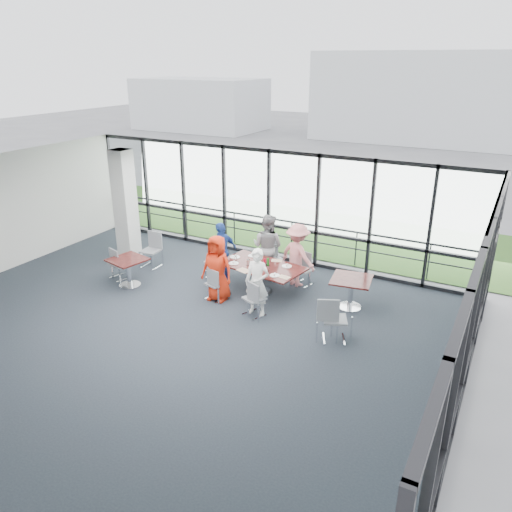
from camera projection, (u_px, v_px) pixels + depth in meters
The scene contains 42 objects.
floor at pixel (164, 332), 10.86m from camera, with size 12.00×10.00×0.02m, color #202730.
ceiling at pixel (153, 187), 9.67m from camera, with size 12.00×10.00×0.04m, color white.
curtain_wall_back at pixel (269, 205), 14.36m from camera, with size 12.00×0.10×3.20m, color white.
curtain_wall_right at pixel (470, 335), 7.62m from camera, with size 0.10×10.00×3.20m, color white.
exit_door at pixel (487, 279), 10.89m from camera, with size 0.12×1.60×2.10m, color black.
structural_column at pixel (125, 205), 14.31m from camera, with size 0.50×0.50×3.20m, color silver.
apron at pixel (327, 214), 19.05m from camera, with size 80.00×70.00×0.02m, color slate.
grass_strip at pixel (307, 228), 17.40m from camera, with size 80.00×5.00×0.01m, color #306327.
hangar_main at pixel (499, 98), 34.16m from camera, with size 24.00×10.00×6.00m, color silver.
hangar_aux at pixel (200, 104), 40.95m from camera, with size 10.00×6.00×4.00m, color silver.
guard_rail at pixel (277, 235), 15.25m from camera, with size 0.06×0.06×12.00m, color #2D2D33.
main_table at pixel (262, 269), 12.42m from camera, with size 2.24×1.46×0.75m.
side_table_left at pixel (128, 263), 12.81m from camera, with size 1.01×1.01×0.75m.
side_table_right at pixel (351, 283), 11.66m from camera, with size 1.04×1.04×0.75m.
diner_near_left at pixel (217, 268), 12.01m from camera, with size 0.80×0.52×1.65m, color red.
diner_near_right at pixel (257, 282), 11.32m from camera, with size 0.58×0.43×1.59m, color white.
diner_far_left at pixel (268, 247), 13.19m from camera, with size 0.87×0.53×1.78m, color gray.
diner_far_right at pixel (298, 255), 12.79m from camera, with size 1.07×0.55×1.66m, color #E18181.
diner_end at pixel (222, 252), 13.11m from camera, with size 0.94×0.51×1.60m, color navy.
chair_main_nl at pixel (216, 284), 12.16m from camera, with size 0.41×0.41×0.83m, color gray, non-canonical shape.
chair_main_nr at pixel (254, 298), 11.37m from camera, with size 0.43×0.43×0.87m, color gray, non-canonical shape.
chair_main_fl at pixel (272, 259), 13.52m from camera, with size 0.46×0.46×0.95m, color gray, non-canonical shape.
chair_main_fr at pixel (304, 270), 12.97m from camera, with size 0.40×0.40×0.83m, color gray, non-canonical shape.
chair_main_end at pixel (215, 261), 13.39m from camera, with size 0.45×0.45×0.93m, color gray, non-canonical shape.
chair_spare_la at pixel (118, 263), 13.30m from camera, with size 0.43×0.43×0.89m, color gray, non-canonical shape.
chair_spare_lb at pixel (151, 251), 14.03m from camera, with size 0.47×0.47×0.97m, color gray, non-canonical shape.
chair_spare_r at pixel (335, 319), 10.35m from camera, with size 0.48×0.48×0.98m, color gray, non-canonical shape.
plate_nl at pixel (234, 263), 12.48m from camera, with size 0.25×0.25×0.01m, color white.
plate_nr at pixel (275, 275), 11.78m from camera, with size 0.24×0.24×0.01m, color white.
plate_fl at pixel (253, 256), 12.95m from camera, with size 0.24×0.24×0.01m, color white.
plate_fr at pixel (287, 266), 12.30m from camera, with size 0.25×0.25×0.01m, color white.
plate_end at pixel (235, 257), 12.87m from camera, with size 0.26×0.26×0.01m, color white.
tumbler_a at pixel (248, 263), 12.34m from camera, with size 0.08×0.08×0.15m, color white.
tumbler_b at pixel (268, 269), 12.00m from camera, with size 0.07×0.07×0.14m, color white.
tumbler_c at pixel (268, 260), 12.50m from camera, with size 0.06×0.06×0.13m, color white.
tumbler_d at pixel (235, 259), 12.60m from camera, with size 0.07×0.07×0.14m, color white.
menu_a at pixel (244, 270), 12.07m from camera, with size 0.33×0.23×0.00m, color silver.
menu_b at pixel (284, 277), 11.70m from camera, with size 0.27×0.19×0.00m, color silver.
menu_c at pixel (277, 260), 12.66m from camera, with size 0.28×0.19×0.00m, color silver.
condiment_caddy at pixel (266, 264), 12.38m from camera, with size 0.10×0.07×0.04m, color black.
ketchup_bottle at pixel (265, 262), 12.33m from camera, with size 0.06×0.06×0.18m, color #B0021A.
green_bottle at pixel (268, 262), 12.31m from camera, with size 0.05×0.05×0.20m, color #16721C.
Camera 1 is at (6.26, -7.40, 5.54)m, focal length 35.00 mm.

